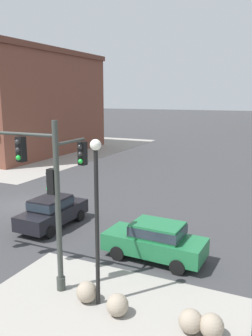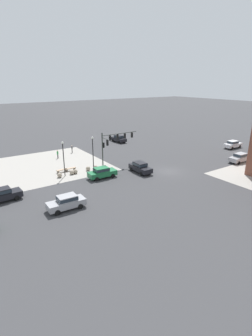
# 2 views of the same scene
# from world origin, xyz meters

# --- Properties ---
(ground_plane) EXTENTS (320.00, 320.00, 0.00)m
(ground_plane) POSITION_xyz_m (0.00, 0.00, 0.00)
(ground_plane) COLOR #38383A
(sidewalk_corner_slab) EXTENTS (20.00, 19.00, 0.02)m
(sidewalk_corner_slab) POSITION_xyz_m (16.00, -14.50, 0.00)
(sidewalk_corner_slab) COLOR gray
(sidewalk_corner_slab) RESTS_ON ground
(traffic_signal_main) EXTENTS (7.09, 2.09, 6.22)m
(traffic_signal_main) POSITION_xyz_m (6.53, -7.17, 4.28)
(traffic_signal_main) COLOR #383D38
(traffic_signal_main) RESTS_ON ground
(bollard_sphere_curb_a) EXTENTS (0.73, 0.73, 0.73)m
(bollard_sphere_curb_a) POSITION_xyz_m (9.58, -7.59, 0.37)
(bollard_sphere_curb_a) COLOR gray
(bollard_sphere_curb_a) RESTS_ON ground
(bollard_sphere_curb_b) EXTENTS (0.73, 0.73, 0.73)m
(bollard_sphere_curb_b) POSITION_xyz_m (10.88, -7.83, 0.37)
(bollard_sphere_curb_b) COLOR gray
(bollard_sphere_curb_b) RESTS_ON ground
(bollard_sphere_curb_c) EXTENTS (0.73, 0.73, 0.73)m
(bollard_sphere_curb_c) POSITION_xyz_m (13.25, -7.64, 0.37)
(bollard_sphere_curb_c) COLOR gray
(bollard_sphere_curb_c) RESTS_ON ground
(bollard_sphere_curb_d) EXTENTS (0.73, 0.73, 0.73)m
(bollard_sphere_curb_d) POSITION_xyz_m (13.87, -7.60, 0.37)
(bollard_sphere_curb_d) COLOR gray
(bollard_sphere_curb_d) RESTS_ON ground
(bollard_sphere_curb_e) EXTENTS (0.73, 0.73, 0.73)m
(bollard_sphere_curb_e) POSITION_xyz_m (15.99, -7.41, 0.37)
(bollard_sphere_curb_e) COLOR gray
(bollard_sphere_curb_e) RESTS_ON ground
(bench_near_signal) EXTENTS (1.82, 0.58, 0.49)m
(bench_near_signal) POSITION_xyz_m (13.34, -9.41, 0.33)
(bench_near_signal) COLOR tan
(bench_near_signal) RESTS_ON ground
(bench_mid_block) EXTENTS (1.85, 0.72, 0.49)m
(bench_mid_block) POSITION_xyz_m (14.81, -9.47, 0.33)
(bench_mid_block) COLOR tan
(bench_mid_block) RESTS_ON ground
(pedestrian_near_bench) EXTENTS (0.31, 0.52, 1.57)m
(pedestrian_near_bench) POSITION_xyz_m (8.58, -19.93, 0.89)
(pedestrian_near_bench) COLOR black
(pedestrian_near_bench) RESTS_ON ground
(pedestrian_at_curb) EXTENTS (0.38, 0.44, 1.59)m
(pedestrian_at_curb) POSITION_xyz_m (12.50, -17.65, 0.90)
(pedestrian_at_curb) COLOR black
(pedestrian_at_curb) RESTS_ON ground
(street_lamp_corner_near) EXTENTS (0.36, 0.36, 5.70)m
(street_lamp_corner_near) POSITION_xyz_m (10.00, -7.54, 3.55)
(street_lamp_corner_near) COLOR black
(street_lamp_corner_near) RESTS_ON ground
(street_lamp_mid_sidewalk) EXTENTS (0.36, 0.36, 5.52)m
(street_lamp_mid_sidewalk) POSITION_xyz_m (15.04, -7.59, 3.45)
(street_lamp_mid_sidewalk) COLOR black
(street_lamp_mid_sidewalk) RESTS_ON ground
(car_main_northbound_near) EXTENTS (1.94, 4.43, 1.68)m
(car_main_northbound_near) POSITION_xyz_m (4.18, -2.27, 0.92)
(car_main_northbound_near) COLOR black
(car_main_northbound_near) RESTS_ON ground
(car_main_northbound_far) EXTENTS (2.12, 4.51, 1.68)m
(car_main_northbound_far) POSITION_xyz_m (-4.85, -22.83, 0.92)
(car_main_northbound_far) COLOR black
(car_main_northbound_far) RESTS_ON ground
(car_main_southbound_near) EXTENTS (4.43, 1.95, 1.68)m
(car_main_southbound_near) POSITION_xyz_m (-22.59, -3.42, 0.92)
(car_main_southbound_near) COLOR silver
(car_main_southbound_near) RESTS_ON ground
(car_main_southbound_far) EXTENTS (4.51, 2.12, 1.68)m
(car_main_southbound_far) POSITION_xyz_m (24.81, -3.36, 0.92)
(car_main_southbound_far) COLOR black
(car_main_southbound_far) RESTS_ON ground
(car_cross_eastbound) EXTENTS (4.47, 2.03, 1.68)m
(car_cross_eastbound) POSITION_xyz_m (10.59, -3.56, 0.92)
(car_cross_eastbound) COLOR #1E6B3D
(car_cross_eastbound) RESTS_ON ground
(car_parked_curb) EXTENTS (4.44, 1.97, 1.68)m
(car_parked_curb) POSITION_xyz_m (-14.31, 3.65, 0.92)
(car_parked_curb) COLOR #99999E
(car_parked_curb) RESTS_ON ground
(car_main_mid) EXTENTS (4.43, 1.94, 1.68)m
(car_main_mid) POSITION_xyz_m (19.02, 3.10, 0.92)
(car_main_mid) COLOR #99999E
(car_main_mid) RESTS_ON ground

